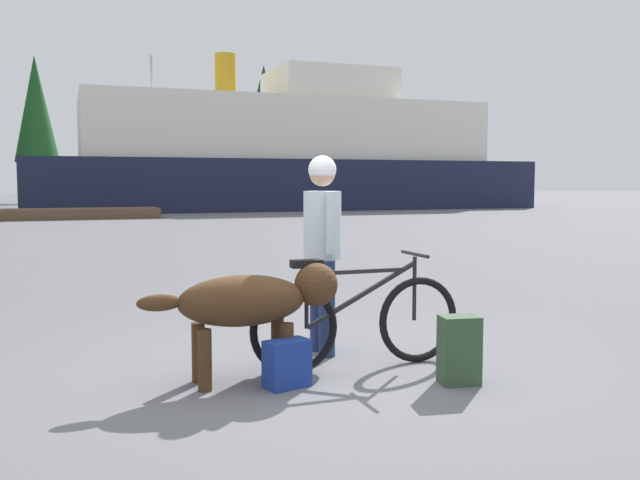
# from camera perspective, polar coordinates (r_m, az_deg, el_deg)

# --- Properties ---
(ground_plane) EXTENTS (160.00, 160.00, 0.00)m
(ground_plane) POSITION_cam_1_polar(r_m,az_deg,el_deg) (5.46, -0.59, -10.85)
(ground_plane) COLOR slate
(bicycle) EXTENTS (1.77, 0.44, 0.90)m
(bicycle) POSITION_cam_1_polar(r_m,az_deg,el_deg) (5.52, 3.02, -6.61)
(bicycle) COLOR black
(bicycle) RESTS_ON ground_plane
(person_cyclist) EXTENTS (0.32, 0.53, 1.69)m
(person_cyclist) POSITION_cam_1_polar(r_m,az_deg,el_deg) (5.90, 0.19, 0.36)
(person_cyclist) COLOR navy
(person_cyclist) RESTS_ON ground_plane
(dog) EXTENTS (1.49, 0.44, 0.86)m
(dog) POSITION_cam_1_polar(r_m,az_deg,el_deg) (5.15, -5.48, -5.09)
(dog) COLOR #472D19
(dog) RESTS_ON ground_plane
(backpack) EXTENTS (0.31, 0.24, 0.50)m
(backpack) POSITION_cam_1_polar(r_m,az_deg,el_deg) (5.23, 11.34, -8.82)
(backpack) COLOR #334C33
(backpack) RESTS_ON ground_plane
(handbag_pannier) EXTENTS (0.36, 0.26, 0.34)m
(handbag_pannier) POSITION_cam_1_polar(r_m,az_deg,el_deg) (5.07, -2.72, -10.09)
(handbag_pannier) COLOR navy
(handbag_pannier) RESTS_ON ground_plane
(ferry_boat) EXTENTS (26.41, 8.98, 8.17)m
(ferry_boat) POSITION_cam_1_polar(r_m,az_deg,el_deg) (38.49, -2.85, 6.83)
(ferry_boat) COLOR #191E38
(ferry_boat) RESTS_ON ground_plane
(sailboat_moored) EXTENTS (8.34, 2.34, 7.36)m
(sailboat_moored) POSITION_cam_1_polar(r_m,az_deg,el_deg) (34.14, -13.44, 3.03)
(sailboat_moored) COLOR navy
(sailboat_moored) RESTS_ON ground_plane
(pine_tree_center) EXTENTS (2.85, 2.85, 9.77)m
(pine_tree_center) POSITION_cam_1_polar(r_m,az_deg,el_deg) (50.38, -22.26, 9.87)
(pine_tree_center) COLOR #4C331E
(pine_tree_center) RESTS_ON ground_plane
(pine_tree_far_right) EXTENTS (3.41, 3.41, 9.93)m
(pine_tree_far_right) POSITION_cam_1_polar(r_m,az_deg,el_deg) (51.95, -4.61, 10.43)
(pine_tree_far_right) COLOR #4C331E
(pine_tree_far_right) RESTS_ON ground_plane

